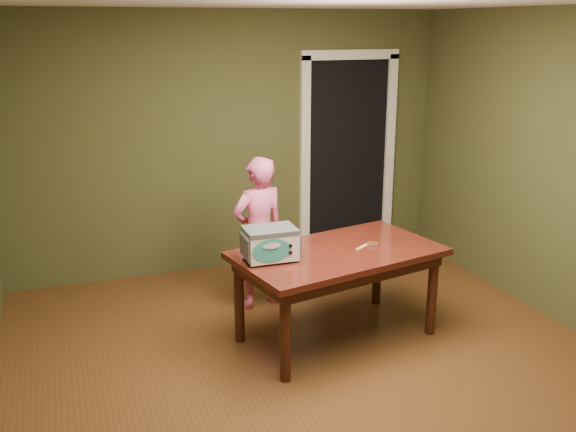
{
  "coord_description": "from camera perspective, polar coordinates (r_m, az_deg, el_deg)",
  "views": [
    {
      "loc": [
        -1.64,
        -3.7,
        2.45
      ],
      "look_at": [
        0.07,
        1.0,
        0.95
      ],
      "focal_mm": 40.0,
      "sensor_mm": 36.0,
      "label": 1
    }
  ],
  "objects": [
    {
      "name": "floor",
      "position": [
        4.73,
        3.42,
        -14.52
      ],
      "size": [
        5.0,
        5.0,
        0.0
      ],
      "primitive_type": "plane",
      "color": "#533617",
      "rests_on": "ground"
    },
    {
      "name": "room_shell",
      "position": [
        4.12,
        3.83,
        6.25
      ],
      "size": [
        4.52,
        5.02,
        2.61
      ],
      "color": "#3D4424",
      "rests_on": "ground"
    },
    {
      "name": "doorway",
      "position": [
        7.26,
        4.29,
        5.56
      ],
      "size": [
        1.1,
        0.66,
        2.25
      ],
      "color": "black",
      "rests_on": "ground"
    },
    {
      "name": "dining_table",
      "position": [
        5.08,
        4.44,
        -4.12
      ],
      "size": [
        1.75,
        1.2,
        0.75
      ],
      "rotation": [
        0.0,
        0.0,
        0.2
      ],
      "color": "#3B130D",
      "rests_on": "floor"
    },
    {
      "name": "toy_oven",
      "position": [
        4.79,
        -1.59,
        -2.38
      ],
      "size": [
        0.41,
        0.29,
        0.25
      ],
      "rotation": [
        0.0,
        0.0,
        -0.02
      ],
      "color": "#4C4F54",
      "rests_on": "dining_table"
    },
    {
      "name": "baking_pan",
      "position": [
        5.17,
        7.5,
        -2.51
      ],
      "size": [
        0.1,
        0.1,
        0.02
      ],
      "color": "silver",
      "rests_on": "dining_table"
    },
    {
      "name": "spatula",
      "position": [
        5.14,
        6.66,
        -2.71
      ],
      "size": [
        0.16,
        0.12,
        0.01
      ],
      "primitive_type": "cube",
      "rotation": [
        0.0,
        0.0,
        0.59
      ],
      "color": "#E7C164",
      "rests_on": "dining_table"
    },
    {
      "name": "child",
      "position": [
        5.65,
        -2.61,
        -1.53
      ],
      "size": [
        0.56,
        0.42,
        1.37
      ],
      "primitive_type": "imported",
      "rotation": [
        0.0,
        0.0,
        3.34
      ],
      "color": "pink",
      "rests_on": "floor"
    }
  ]
}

